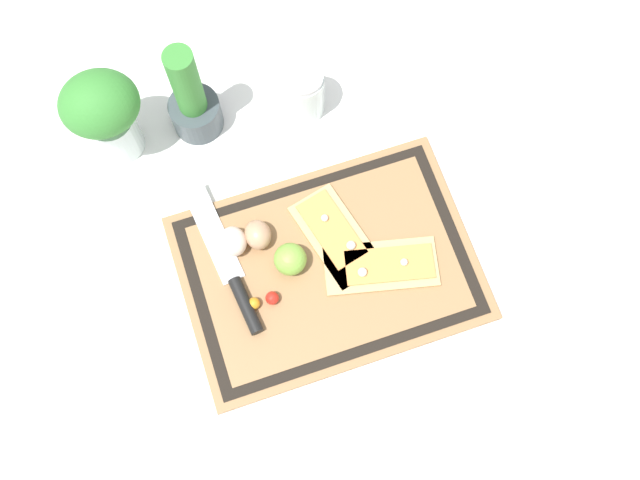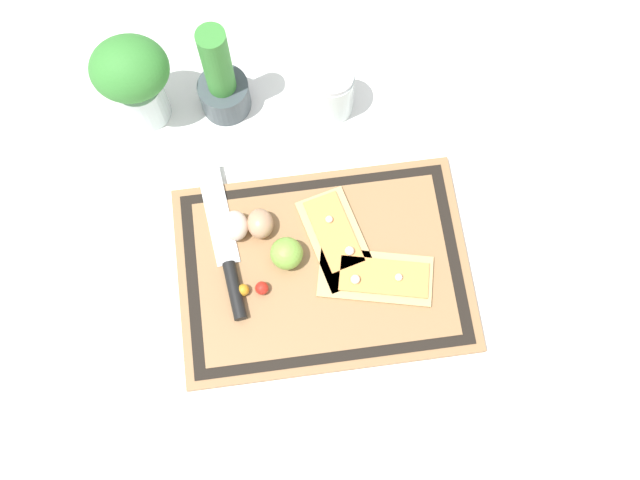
{
  "view_description": "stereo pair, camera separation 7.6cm",
  "coord_description": "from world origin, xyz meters",
  "px_view_note": "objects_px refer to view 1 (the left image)",
  "views": [
    {
      "loc": [
        -0.13,
        -0.33,
        1.24
      ],
      "look_at": [
        0.0,
        0.04,
        0.03
      ],
      "focal_mm": 42.0,
      "sensor_mm": 36.0,
      "label": 1
    },
    {
      "loc": [
        -0.05,
        -0.35,
        1.24
      ],
      "look_at": [
        0.0,
        0.04,
        0.03
      ],
      "focal_mm": 42.0,
      "sensor_mm": 36.0,
      "label": 2
    }
  ],
  "objects_px": {
    "egg_brown": "(258,235)",
    "herb_glass": "(104,112)",
    "knife": "(235,282)",
    "egg_pink": "(233,241)",
    "cherry_tomato_red": "(272,298)",
    "herb_pot": "(192,102)",
    "sauce_jar": "(303,94)",
    "pizza_slice_far": "(335,235)",
    "cherry_tomato_yellow": "(254,303)",
    "pizza_slice_near": "(383,266)",
    "lime": "(290,259)"
  },
  "relations": [
    {
      "from": "pizza_slice_far",
      "to": "sauce_jar",
      "type": "relative_size",
      "value": 1.69
    },
    {
      "from": "cherry_tomato_red",
      "to": "herb_glass",
      "type": "relative_size",
      "value": 0.11
    },
    {
      "from": "knife",
      "to": "egg_brown",
      "type": "xyz_separation_m",
      "value": [
        0.06,
        0.06,
        0.01
      ]
    },
    {
      "from": "cherry_tomato_red",
      "to": "herb_pot",
      "type": "xyz_separation_m",
      "value": [
        -0.03,
        0.37,
        0.05
      ]
    },
    {
      "from": "cherry_tomato_red",
      "to": "sauce_jar",
      "type": "distance_m",
      "value": 0.37
    },
    {
      "from": "knife",
      "to": "egg_brown",
      "type": "relative_size",
      "value": 5.51
    },
    {
      "from": "cherry_tomato_red",
      "to": "herb_pot",
      "type": "bearing_deg",
      "value": 94.33
    },
    {
      "from": "egg_brown",
      "to": "sauce_jar",
      "type": "height_order",
      "value": "sauce_jar"
    },
    {
      "from": "herb_pot",
      "to": "sauce_jar",
      "type": "xyz_separation_m",
      "value": [
        0.19,
        -0.03,
        -0.03
      ]
    },
    {
      "from": "pizza_slice_far",
      "to": "knife",
      "type": "bearing_deg",
      "value": -171.9
    },
    {
      "from": "sauce_jar",
      "to": "herb_glass",
      "type": "distance_m",
      "value": 0.35
    },
    {
      "from": "egg_brown",
      "to": "cherry_tomato_yellow",
      "type": "height_order",
      "value": "egg_brown"
    },
    {
      "from": "egg_brown",
      "to": "pizza_slice_far",
      "type": "bearing_deg",
      "value": -16.13
    },
    {
      "from": "egg_pink",
      "to": "lime",
      "type": "relative_size",
      "value": 0.94
    },
    {
      "from": "pizza_slice_near",
      "to": "herb_pot",
      "type": "xyz_separation_m",
      "value": [
        -0.22,
        0.37,
        0.06
      ]
    },
    {
      "from": "egg_brown",
      "to": "cherry_tomato_red",
      "type": "height_order",
      "value": "egg_brown"
    },
    {
      "from": "pizza_slice_far",
      "to": "cherry_tomato_red",
      "type": "distance_m",
      "value": 0.15
    },
    {
      "from": "knife",
      "to": "egg_pink",
      "type": "height_order",
      "value": "egg_pink"
    },
    {
      "from": "herb_pot",
      "to": "knife",
      "type": "bearing_deg",
      "value": -94.15
    },
    {
      "from": "egg_pink",
      "to": "cherry_tomato_yellow",
      "type": "bearing_deg",
      "value": -89.24
    },
    {
      "from": "pizza_slice_far",
      "to": "herb_glass",
      "type": "relative_size",
      "value": 0.93
    },
    {
      "from": "pizza_slice_near",
      "to": "knife",
      "type": "height_order",
      "value": "pizza_slice_near"
    },
    {
      "from": "sauce_jar",
      "to": "pizza_slice_far",
      "type": "bearing_deg",
      "value": -96.29
    },
    {
      "from": "cherry_tomato_red",
      "to": "sauce_jar",
      "type": "xyz_separation_m",
      "value": [
        0.16,
        0.33,
        0.02
      ]
    },
    {
      "from": "pizza_slice_near",
      "to": "egg_brown",
      "type": "relative_size",
      "value": 3.94
    },
    {
      "from": "lime",
      "to": "cherry_tomato_red",
      "type": "distance_m",
      "value": 0.07
    },
    {
      "from": "egg_pink",
      "to": "cherry_tomato_red",
      "type": "bearing_deg",
      "value": -73.66
    },
    {
      "from": "knife",
      "to": "sauce_jar",
      "type": "bearing_deg",
      "value": 53.16
    },
    {
      "from": "pizza_slice_far",
      "to": "egg_brown",
      "type": "height_order",
      "value": "egg_brown"
    },
    {
      "from": "lime",
      "to": "herb_glass",
      "type": "distance_m",
      "value": 0.4
    },
    {
      "from": "pizza_slice_near",
      "to": "sauce_jar",
      "type": "relative_size",
      "value": 1.83
    },
    {
      "from": "knife",
      "to": "sauce_jar",
      "type": "xyz_separation_m",
      "value": [
        0.22,
        0.29,
        0.03
      ]
    },
    {
      "from": "knife",
      "to": "egg_pink",
      "type": "bearing_deg",
      "value": 74.64
    },
    {
      "from": "pizza_slice_far",
      "to": "egg_pink",
      "type": "relative_size",
      "value": 3.64
    },
    {
      "from": "egg_pink",
      "to": "herb_glass",
      "type": "xyz_separation_m",
      "value": [
        -0.14,
        0.26,
        0.08
      ]
    },
    {
      "from": "pizza_slice_far",
      "to": "herb_pot",
      "type": "distance_m",
      "value": 0.34
    },
    {
      "from": "egg_pink",
      "to": "herb_glass",
      "type": "distance_m",
      "value": 0.3
    },
    {
      "from": "lime",
      "to": "knife",
      "type": "bearing_deg",
      "value": -178.47
    },
    {
      "from": "egg_pink",
      "to": "cherry_tomato_red",
      "type": "relative_size",
      "value": 2.29
    },
    {
      "from": "egg_brown",
      "to": "herb_glass",
      "type": "xyz_separation_m",
      "value": [
        -0.18,
        0.26,
        0.08
      ]
    },
    {
      "from": "pizza_slice_near",
      "to": "lime",
      "type": "xyz_separation_m",
      "value": [
        -0.15,
        0.05,
        0.02
      ]
    },
    {
      "from": "egg_brown",
      "to": "cherry_tomato_yellow",
      "type": "relative_size",
      "value": 2.54
    },
    {
      "from": "cherry_tomato_yellow",
      "to": "herb_glass",
      "type": "height_order",
      "value": "herb_glass"
    },
    {
      "from": "lime",
      "to": "herb_glass",
      "type": "bearing_deg",
      "value": 124.61
    },
    {
      "from": "lime",
      "to": "egg_brown",
      "type": "bearing_deg",
      "value": 122.4
    },
    {
      "from": "egg_brown",
      "to": "herb_glass",
      "type": "distance_m",
      "value": 0.33
    },
    {
      "from": "herb_pot",
      "to": "egg_pink",
      "type": "bearing_deg",
      "value": -91.19
    },
    {
      "from": "cherry_tomato_red",
      "to": "pizza_slice_far",
      "type": "bearing_deg",
      "value": 28.48
    },
    {
      "from": "pizza_slice_near",
      "to": "herb_glass",
      "type": "height_order",
      "value": "herb_glass"
    },
    {
      "from": "lime",
      "to": "sauce_jar",
      "type": "distance_m",
      "value": 0.31
    }
  ]
}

